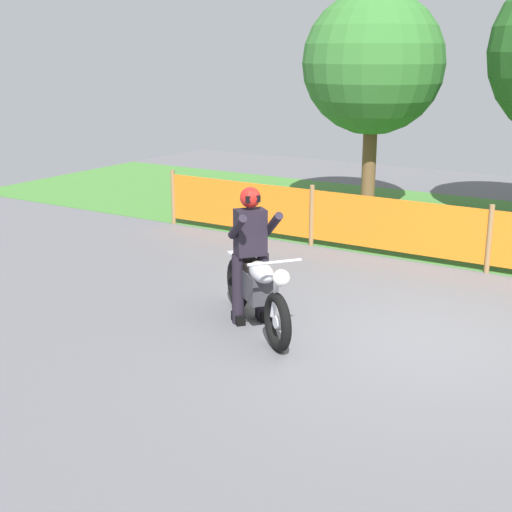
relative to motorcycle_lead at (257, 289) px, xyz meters
The scene contains 5 objects.
ground 1.99m from the motorcycle_lead, 24.02° to the left, with size 24.00×24.00×0.02m, color #5B5B60.
barrier_fence 4.14m from the motorcycle_lead, 64.82° to the left, with size 12.05×0.08×1.05m.
tree_leftmost 7.14m from the motorcycle_lead, 102.28° to the left, with size 2.76×2.76×4.38m.
motorcycle_lead is the anchor object (origin of this frame).
rider_lead 0.47m from the motorcycle_lead, 141.60° to the left, with size 0.73×0.72×1.69m.
Camera 1 is at (2.60, -7.75, 3.26)m, focal length 50.81 mm.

